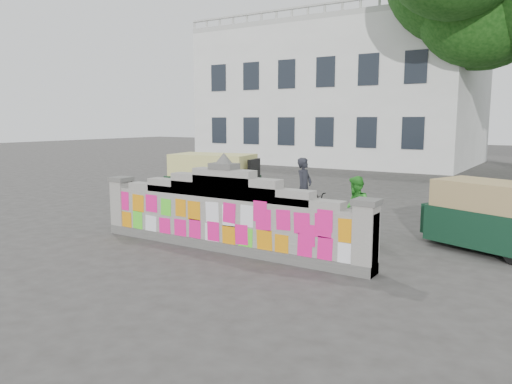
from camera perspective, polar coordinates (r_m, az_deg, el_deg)
ground at (r=10.37m, az=-3.60°, el=-6.65°), size 100.00×100.00×0.00m
parapet_wall at (r=10.20m, az=-3.66°, el=-2.58°), size 6.48×0.44×2.01m
building at (r=32.73m, az=9.76°, el=10.53°), size 16.00×10.00×8.90m
cyclist_bike at (r=12.54m, az=5.48°, el=-2.00°), size 1.67×0.59×0.88m
cyclist_rider at (r=12.49m, az=5.50°, el=-0.62°), size 0.36×0.54×1.49m
pedestrian at (r=11.09m, az=11.26°, el=-1.95°), size 0.81×0.88×1.46m
rickshaw_left at (r=14.93m, az=-4.67°, el=1.29°), size 3.07×1.82×1.65m
rickshaw_right at (r=11.17m, az=24.80°, el=-2.41°), size 2.67×1.93×1.44m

